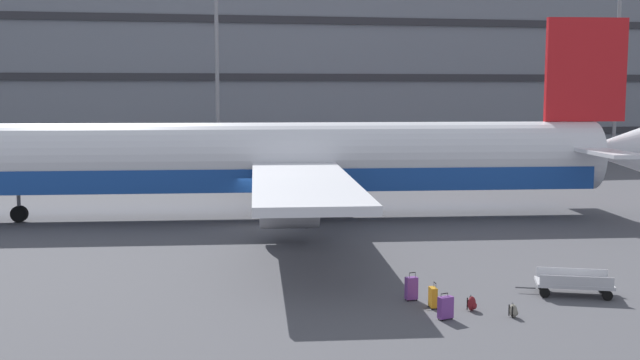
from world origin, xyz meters
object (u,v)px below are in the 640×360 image
at_px(airliner, 282,161).
at_px(backpack_teal, 472,304).
at_px(backpack_navy, 514,311).
at_px(suitcase_silver, 411,288).
at_px(suitcase_large, 433,297).
at_px(baggage_cart, 574,283).
at_px(suitcase_orange, 446,307).

distance_m(airliner, backpack_teal, 19.61).
xyz_separation_m(backpack_navy, backpack_teal, (-1.02, 0.96, 0.02)).
distance_m(suitcase_silver, backpack_navy, 3.62).
xyz_separation_m(suitcase_large, suitcase_silver, (-0.42, 1.04, 0.06)).
height_order(backpack_navy, baggage_cart, baggage_cart).
bearing_deg(suitcase_orange, airliner, 96.96).
bearing_deg(backpack_teal, suitcase_silver, 135.87).
bearing_deg(backpack_navy, suitcase_silver, 136.24).
xyz_separation_m(airliner, suitcase_large, (2.44, -18.53, -2.85)).
distance_m(airliner, suitcase_large, 18.91).
distance_m(suitcase_orange, baggage_cart, 5.78).
height_order(suitcase_silver, backpack_teal, suitcase_silver).
height_order(suitcase_large, baggage_cart, suitcase_large).
xyz_separation_m(suitcase_large, backpack_navy, (2.19, -1.46, -0.17)).
bearing_deg(baggage_cart, suitcase_silver, 176.22).
distance_m(suitcase_large, suitcase_silver, 1.12).
bearing_deg(suitcase_silver, suitcase_large, -67.94).
relative_size(airliner, suitcase_orange, 51.28).
bearing_deg(baggage_cart, backpack_navy, -146.84).
relative_size(suitcase_large, suitcase_silver, 0.87).
height_order(airliner, backpack_navy, airliner).
relative_size(backpack_navy, backpack_teal, 0.92).
xyz_separation_m(suitcase_orange, suitcase_large, (0.03, 1.28, -0.02)).
relative_size(suitcase_large, backpack_teal, 1.67).
bearing_deg(suitcase_silver, backpack_teal, -44.13).
height_order(airliner, suitcase_silver, airliner).
distance_m(airliner, baggage_cart, 19.74).
bearing_deg(suitcase_large, airliner, 97.51).
height_order(airliner, suitcase_orange, airliner).
distance_m(suitcase_large, baggage_cart, 5.46).
height_order(suitcase_large, backpack_navy, suitcase_large).
height_order(suitcase_large, backpack_teal, suitcase_large).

